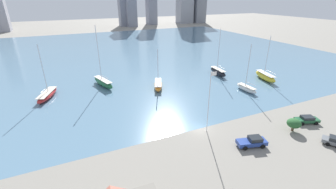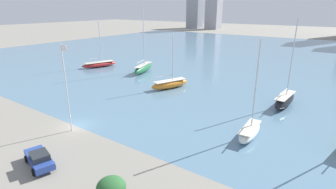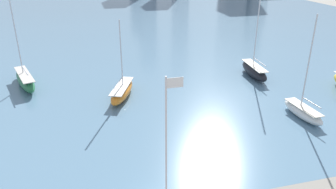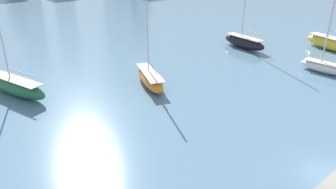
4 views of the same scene
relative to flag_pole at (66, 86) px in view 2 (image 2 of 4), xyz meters
The scene contains 10 objects.
ground_plane 6.69m from the flag_pole, 123.38° to the left, with size 500.00×500.00×0.00m, color gray.
harbor_water 71.53m from the flag_pole, 90.65° to the left, with size 180.00×140.00×0.00m.
flag_pole is the anchor object (origin of this frame).
yard_shrub 17.35m from the flag_pole, 24.06° to the right, with size 2.59×2.59×2.53m.
sailboat_red 41.94m from the flag_pole, 133.87° to the left, with size 5.90×10.40×13.59m.
sailboat_orange 25.16m from the flag_pole, 90.71° to the left, with size 5.35×9.08×10.98m.
sailboat_black 35.47m from the flag_pole, 50.96° to the left, with size 2.67×8.78×14.84m.
sailboat_green 35.77m from the flag_pole, 113.82° to the left, with size 5.01×10.62×17.02m.
sailboat_white 25.00m from the flag_pole, 30.69° to the left, with size 2.24×7.03×12.87m.
parked_pickup_blue 10.26m from the flag_pole, 58.12° to the right, with size 5.43×3.21×1.76m.
Camera 2 is at (30.88, -20.64, 16.44)m, focal length 28.00 mm.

